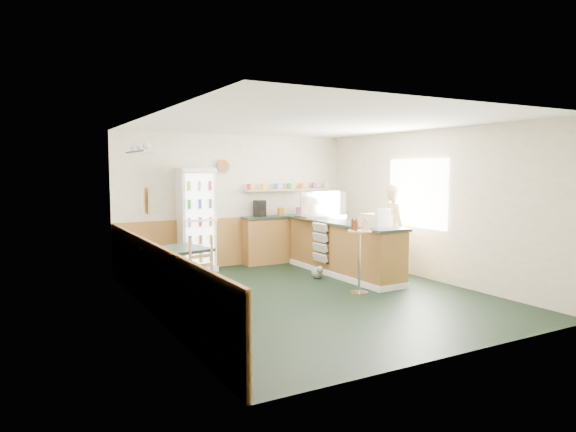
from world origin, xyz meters
TOP-DOWN VIEW (x-y plane):
  - ground at (0.00, 0.00)m, footprint 6.00×6.00m
  - room_envelope at (-0.23, 0.73)m, footprint 5.04×6.02m
  - service_counter at (1.35, 1.07)m, footprint 0.68×3.01m
  - back_counter at (1.19, 2.80)m, footprint 2.24×0.42m
  - drinks_fridge at (-0.95, 2.74)m, footprint 0.67×0.55m
  - display_case at (1.35, 1.86)m, footprint 0.93×0.49m
  - cash_register at (1.35, 0.09)m, footprint 0.45×0.46m
  - shopkeeper at (2.05, 0.42)m, footprint 0.57×0.68m
  - condiment_stand at (0.73, -0.27)m, footprint 0.38×0.38m
  - newspaper_rack at (0.99, 1.31)m, footprint 0.09×0.47m
  - cafe_table at (-2.05, 0.37)m, footprint 0.94×0.94m
  - cafe_chair at (-1.85, -0.26)m, footprint 0.46×0.46m
  - dog_doorstop at (0.74, 1.01)m, footprint 0.20×0.26m

SIDE VIEW (x-z plane):
  - ground at x=0.00m, z-range 0.00..0.00m
  - dog_doorstop at x=0.74m, z-range -0.01..0.23m
  - service_counter at x=1.35m, z-range -0.04..0.97m
  - back_counter at x=1.19m, z-range -0.30..1.39m
  - cafe_chair at x=-1.85m, z-range 0.02..1.08m
  - newspaper_rack at x=0.99m, z-range 0.23..0.97m
  - cafe_table at x=-2.05m, z-range 0.18..1.04m
  - condiment_stand at x=0.73m, z-range 0.17..1.36m
  - shopkeeper at x=2.05m, z-range 0.00..1.72m
  - drinks_fridge at x=-0.95m, z-range 0.00..2.02m
  - cash_register at x=1.35m, z-range 1.01..1.23m
  - display_case at x=1.35m, z-range 1.01..1.54m
  - room_envelope at x=-0.23m, z-range 0.16..2.88m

